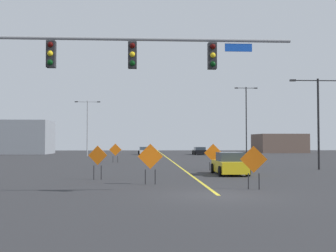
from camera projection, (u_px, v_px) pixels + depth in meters
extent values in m
plane|color=#2D2D30|center=(219.00, 196.00, 16.80)|extent=(174.11, 174.11, 0.00)
cube|color=yellow|center=(164.00, 156.00, 65.07)|extent=(0.16, 96.73, 0.01)
cylinder|color=gray|center=(132.00, 39.00, 16.85)|extent=(12.75, 0.14, 0.14)
cube|color=black|center=(51.00, 54.00, 16.65)|extent=(0.34, 0.32, 1.05)
sphere|color=#3A0503|center=(50.00, 45.00, 16.50)|extent=(0.22, 0.22, 0.22)
sphere|color=yellow|center=(50.00, 53.00, 16.48)|extent=(0.22, 0.22, 0.22)
sphere|color=black|center=(50.00, 62.00, 16.47)|extent=(0.22, 0.22, 0.22)
cube|color=black|center=(132.00, 55.00, 16.82)|extent=(0.34, 0.32, 1.05)
sphere|color=#3A0503|center=(132.00, 46.00, 16.67)|extent=(0.22, 0.22, 0.22)
sphere|color=yellow|center=(132.00, 54.00, 16.66)|extent=(0.22, 0.22, 0.22)
sphere|color=black|center=(132.00, 63.00, 16.64)|extent=(0.22, 0.22, 0.22)
cube|color=black|center=(212.00, 56.00, 17.00)|extent=(0.34, 0.32, 1.05)
sphere|color=#3A0503|center=(213.00, 46.00, 16.84)|extent=(0.22, 0.22, 0.22)
sphere|color=yellow|center=(213.00, 55.00, 16.83)|extent=(0.22, 0.22, 0.22)
sphere|color=black|center=(213.00, 64.00, 16.81)|extent=(0.22, 0.22, 0.22)
cube|color=#1447B7|center=(238.00, 48.00, 17.07)|extent=(1.10, 0.03, 0.32)
cylinder|color=black|center=(318.00, 124.00, 32.60)|extent=(0.16, 0.16, 7.00)
cylinder|color=black|center=(305.00, 80.00, 32.67)|extent=(1.97, 0.08, 0.08)
cube|color=#262628|center=(293.00, 80.00, 32.62)|extent=(0.44, 0.24, 0.14)
cylinder|color=black|center=(330.00, 81.00, 32.77)|extent=(1.97, 0.08, 0.08)
cylinder|color=gray|center=(87.00, 128.00, 61.84)|extent=(0.16, 0.16, 8.11)
cylinder|color=gray|center=(82.00, 102.00, 61.94)|extent=(1.63, 0.08, 0.08)
cube|color=#262628|center=(76.00, 102.00, 61.90)|extent=(0.44, 0.24, 0.14)
cylinder|color=gray|center=(93.00, 102.00, 62.03)|extent=(1.63, 0.08, 0.08)
cube|color=#262628|center=(99.00, 102.00, 62.08)|extent=(0.44, 0.24, 0.14)
cylinder|color=black|center=(246.00, 122.00, 59.21)|extent=(0.16, 0.16, 9.79)
cylinder|color=black|center=(241.00, 88.00, 59.35)|extent=(1.38, 0.08, 0.08)
cube|color=#262628|center=(236.00, 88.00, 59.31)|extent=(0.44, 0.24, 0.14)
cylinder|color=black|center=(251.00, 88.00, 59.42)|extent=(1.38, 0.08, 0.08)
cube|color=#262628|center=(256.00, 88.00, 59.46)|extent=(0.44, 0.24, 0.14)
cube|color=orange|center=(213.00, 153.00, 31.44)|extent=(1.34, 0.04, 1.34)
cylinder|color=black|center=(210.00, 166.00, 31.39)|extent=(0.05, 0.05, 0.62)
cylinder|color=black|center=(217.00, 166.00, 31.42)|extent=(0.05, 0.05, 0.62)
cube|color=orange|center=(150.00, 156.00, 21.25)|extent=(1.27, 0.05, 1.27)
cylinder|color=black|center=(145.00, 177.00, 21.20)|extent=(0.05, 0.05, 0.75)
cylinder|color=black|center=(155.00, 177.00, 21.23)|extent=(0.05, 0.05, 0.75)
cube|color=orange|center=(98.00, 155.00, 23.93)|extent=(1.09, 0.24, 1.10)
cylinder|color=black|center=(94.00, 173.00, 23.92)|extent=(0.05, 0.05, 0.80)
cylinder|color=black|center=(101.00, 173.00, 23.87)|extent=(0.05, 0.05, 0.80)
cube|color=orange|center=(115.00, 150.00, 43.61)|extent=(1.26, 0.11, 1.26)
cylinder|color=black|center=(113.00, 159.00, 43.58)|extent=(0.05, 0.05, 0.66)
cylinder|color=black|center=(118.00, 159.00, 43.58)|extent=(0.05, 0.05, 0.66)
cube|color=orange|center=(254.00, 159.00, 19.04)|extent=(1.19, 0.31, 1.21)
cylinder|color=black|center=(248.00, 181.00, 19.05)|extent=(0.05, 0.05, 0.72)
cylinder|color=black|center=(259.00, 181.00, 18.97)|extent=(0.05, 0.05, 0.72)
cube|color=gold|center=(229.00, 167.00, 27.54)|extent=(1.71, 4.16, 0.73)
cube|color=#333D47|center=(230.00, 157.00, 27.36)|extent=(1.54, 1.93, 0.56)
cylinder|color=black|center=(238.00, 168.00, 29.03)|extent=(0.22, 0.64, 0.64)
cylinder|color=black|center=(213.00, 168.00, 28.94)|extent=(0.22, 0.64, 0.64)
cylinder|color=black|center=(248.00, 171.00, 26.13)|extent=(0.22, 0.64, 0.64)
cylinder|color=black|center=(220.00, 171.00, 26.03)|extent=(0.22, 0.64, 0.64)
cube|color=black|center=(200.00, 152.00, 69.63)|extent=(1.88, 4.61, 0.62)
cube|color=#333D47|center=(200.00, 148.00, 69.42)|extent=(1.67, 2.63, 0.48)
cylinder|color=black|center=(204.00, 152.00, 71.27)|extent=(0.23, 0.64, 0.64)
cylinder|color=black|center=(193.00, 152.00, 71.19)|extent=(0.23, 0.64, 0.64)
cylinder|color=black|center=(206.00, 153.00, 68.06)|extent=(0.23, 0.64, 0.64)
cylinder|color=black|center=(195.00, 153.00, 67.98)|extent=(0.23, 0.64, 0.64)
cube|color=#B7BABF|center=(145.00, 152.00, 70.77)|extent=(2.07, 3.92, 0.58)
cube|color=#333D47|center=(145.00, 148.00, 70.98)|extent=(1.79, 2.23, 0.52)
cylinder|color=black|center=(139.00, 153.00, 69.34)|extent=(0.26, 0.65, 0.64)
cylinder|color=black|center=(151.00, 153.00, 69.54)|extent=(0.26, 0.65, 0.64)
cylinder|color=black|center=(139.00, 152.00, 71.99)|extent=(0.26, 0.65, 0.64)
cylinder|color=black|center=(150.00, 152.00, 72.19)|extent=(0.26, 0.65, 0.64)
cube|color=gray|center=(23.00, 137.00, 74.05)|extent=(9.49, 8.05, 5.78)
cube|color=brown|center=(279.00, 143.00, 83.16)|extent=(8.95, 8.86, 3.62)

